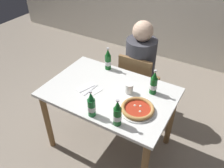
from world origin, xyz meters
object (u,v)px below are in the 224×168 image
(beer_bottle_center, at_px, (117,114))
(paper_cup, at_px, (129,88))
(napkin_with_cutlery, at_px, (89,90))
(dining_table_main, at_px, (109,100))
(beer_bottle_extra, at_px, (108,60))
(diner_seated, at_px, (139,72))
(pizza_margherita_near, at_px, (138,109))
(beer_bottle_left, at_px, (91,105))
(beer_bottle_right, at_px, (154,84))
(chair_behind_table, at_px, (137,82))

(beer_bottle_center, bearing_deg, paper_cup, 104.12)
(napkin_with_cutlery, xyz_separation_m, paper_cup, (0.34, 0.15, 0.04))
(dining_table_main, xyz_separation_m, beer_bottle_extra, (-0.21, 0.32, 0.22))
(dining_table_main, xyz_separation_m, diner_seated, (0.01, 0.66, -0.05))
(dining_table_main, bearing_deg, pizza_margherita_near, -17.45)
(diner_seated, relative_size, beer_bottle_left, 4.89)
(pizza_margherita_near, xyz_separation_m, napkin_with_cutlery, (-0.51, 0.03, -0.02))
(beer_bottle_center, height_order, beer_bottle_right, same)
(beer_bottle_extra, bearing_deg, chair_behind_table, 51.71)
(beer_bottle_center, distance_m, paper_cup, 0.41)
(dining_table_main, xyz_separation_m, beer_bottle_left, (0.04, -0.34, 0.22))
(dining_table_main, height_order, chair_behind_table, chair_behind_table)
(dining_table_main, xyz_separation_m, pizza_margherita_near, (0.34, -0.11, 0.14))
(beer_bottle_left, bearing_deg, beer_bottle_right, 58.71)
(chair_behind_table, bearing_deg, beer_bottle_left, 89.28)
(beer_bottle_center, relative_size, paper_cup, 2.60)
(dining_table_main, height_order, paper_cup, paper_cup)
(beer_bottle_right, bearing_deg, napkin_with_cutlery, -153.50)
(diner_seated, distance_m, pizza_margherita_near, 0.85)
(beer_bottle_right, bearing_deg, diner_seated, 125.61)
(chair_behind_table, bearing_deg, dining_table_main, 86.33)
(beer_bottle_left, relative_size, beer_bottle_right, 1.00)
(dining_table_main, relative_size, napkin_with_cutlery, 5.51)
(pizza_margherita_near, height_order, paper_cup, paper_cup)
(beer_bottle_extra, relative_size, napkin_with_cutlery, 1.13)
(pizza_margherita_near, bearing_deg, paper_cup, 133.88)
(dining_table_main, height_order, diner_seated, diner_seated)
(beer_bottle_center, bearing_deg, chair_behind_table, 105.02)
(beer_bottle_right, bearing_deg, beer_bottle_extra, 166.00)
(beer_bottle_center, xyz_separation_m, beer_bottle_extra, (-0.48, 0.64, 0.00))
(beer_bottle_center, distance_m, beer_bottle_extra, 0.80)
(beer_bottle_left, bearing_deg, chair_behind_table, 91.39)
(diner_seated, height_order, pizza_margherita_near, diner_seated)
(dining_table_main, relative_size, beer_bottle_center, 4.86)
(dining_table_main, relative_size, beer_bottle_right, 4.86)
(beer_bottle_right, xyz_separation_m, beer_bottle_extra, (-0.57, 0.14, 0.00))
(napkin_with_cutlery, bearing_deg, beer_bottle_extra, 95.43)
(chair_behind_table, bearing_deg, diner_seated, -89.16)
(beer_bottle_left, distance_m, beer_bottle_center, 0.23)
(chair_behind_table, distance_m, diner_seated, 0.11)
(pizza_margherita_near, bearing_deg, napkin_with_cutlery, 177.10)
(beer_bottle_left, xyz_separation_m, paper_cup, (0.13, 0.41, -0.06))
(beer_bottle_left, bearing_deg, pizza_margherita_near, 37.70)
(pizza_margherita_near, relative_size, beer_bottle_right, 1.23)
(dining_table_main, height_order, beer_bottle_left, beer_bottle_left)
(beer_bottle_right, bearing_deg, dining_table_main, -152.94)
(pizza_margherita_near, relative_size, beer_bottle_extra, 1.23)
(diner_seated, xyz_separation_m, beer_bottle_center, (0.25, -0.98, 0.27))
(pizza_margherita_near, bearing_deg, beer_bottle_extra, 141.96)
(beer_bottle_extra, relative_size, paper_cup, 2.60)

